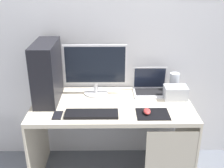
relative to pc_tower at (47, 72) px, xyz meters
name	(u,v)px	position (x,y,z in m)	size (l,w,h in m)	color
wall_back	(112,31)	(0.55, 0.30, 0.29)	(4.00, 0.05, 2.60)	silver
desk	(114,120)	(0.57, -0.10, -0.42)	(1.36, 0.69, 0.76)	beige
pc_tower	(47,72)	(0.00, 0.00, 0.00)	(0.19, 0.45, 0.51)	black
monitor	(95,69)	(0.40, 0.12, -0.01)	(0.56, 0.22, 0.46)	silver
laptop	(150,88)	(0.91, 0.14, -0.21)	(0.31, 0.24, 0.23)	silver
speaker	(174,82)	(1.13, 0.16, -0.17)	(0.09, 0.09, 0.18)	#B7BCC6
projector	(175,93)	(1.11, 0.00, -0.20)	(0.20, 0.14, 0.12)	#B7BCC6
keyboard	(92,114)	(0.39, -0.29, -0.24)	(0.42, 0.14, 0.02)	black
mousepad	(153,114)	(0.87, -0.28, -0.25)	(0.26, 0.20, 0.01)	black
mouse_left	(147,111)	(0.83, -0.27, -0.23)	(0.06, 0.10, 0.03)	#B23333
cell_phone	(58,115)	(0.12, -0.30, -0.25)	(0.07, 0.13, 0.01)	black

